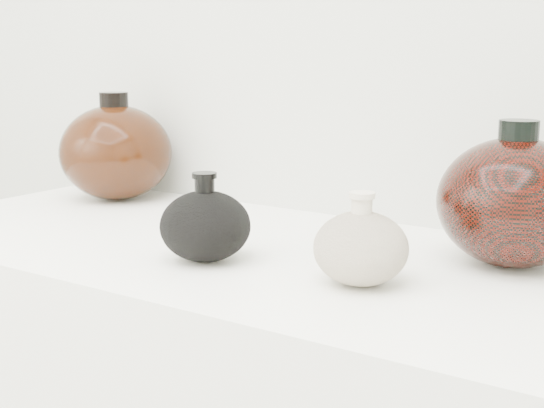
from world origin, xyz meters
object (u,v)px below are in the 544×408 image
Objects in this scene: black_gourd_vase at (205,225)px; left_round_pot at (116,152)px; right_round_pot at (514,202)px; cream_gourd_vase at (361,248)px.

left_round_pot is at bearing 149.36° from black_gourd_vase.
left_round_pot is 0.73m from right_round_pot.
right_round_pot reaches higher than cream_gourd_vase.
cream_gourd_vase is at bearing -19.31° from left_round_pot.
right_round_pot is at bearing 30.68° from black_gourd_vase.
black_gourd_vase is at bearing -30.64° from left_round_pot.
cream_gourd_vase is 0.61× the size of left_round_pot.
right_round_pot is (0.34, 0.20, 0.04)m from black_gourd_vase.
right_round_pot is (0.73, -0.04, -0.00)m from left_round_pot.
right_round_pot is (0.12, 0.18, 0.04)m from cream_gourd_vase.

